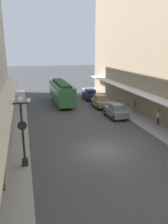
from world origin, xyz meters
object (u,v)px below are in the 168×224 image
object	(u,v)px
streetcar	(62,92)
parked_car_0	(100,101)
parked_car_3	(90,94)
pedestrian_2	(158,117)
pedestrian_3	(2,177)
parked_car_1	(116,110)
lamp_post_with_clock	(22,129)
pedestrian_0	(135,106)

from	to	relation	value
streetcar	parked_car_0	bearing A→B (deg)	-37.86
parked_car_3	pedestrian_2	xyz separation A→B (m)	(3.65, -14.63, 0.07)
pedestrian_2	pedestrian_3	xyz separation A→B (m)	(-15.97, -8.11, 0.00)
parked_car_1	pedestrian_3	size ratio (longest dim) A/B	2.56
streetcar	pedestrian_2	size ratio (longest dim) A/B	5.76
parked_car_0	pedestrian_2	bearing A→B (deg)	-69.12
parked_car_0	parked_car_1	bearing A→B (deg)	-88.27
pedestrian_2	parked_car_1	bearing A→B (deg)	129.90
lamp_post_with_clock	pedestrian_3	distance (m)	3.60
parked_car_3	lamp_post_with_clock	distance (m)	22.94
parked_car_0	streetcar	xyz separation A→B (m)	(-5.11, 3.97, 0.96)
parked_car_0	pedestrian_3	world-z (taller)	parked_car_0
streetcar	pedestrian_2	world-z (taller)	streetcar
lamp_post_with_clock	pedestrian_2	world-z (taller)	lamp_post_with_clock
parked_car_3	lamp_post_with_clock	size ratio (longest dim) A/B	0.83
lamp_post_with_clock	pedestrian_3	size ratio (longest dim) A/B	3.09
parked_car_1	pedestrian_3	xyz separation A→B (m)	(-12.54, -12.21, 0.07)
parked_car_1	pedestrian_2	size ratio (longest dim) A/B	2.56
pedestrian_0	pedestrian_3	bearing A→B (deg)	-140.09
parked_car_0	parked_car_1	distance (m)	5.31
streetcar	pedestrian_3	world-z (taller)	streetcar
pedestrian_0	pedestrian_2	distance (m)	4.99
streetcar	pedestrian_0	world-z (taller)	streetcar
parked_car_0	lamp_post_with_clock	xyz separation A→B (m)	(-11.06, -14.81, 2.04)
parked_car_0	lamp_post_with_clock	size ratio (longest dim) A/B	0.83
parked_car_1	pedestrian_2	xyz separation A→B (m)	(3.43, -4.10, 0.07)
lamp_post_with_clock	pedestrian_2	bearing A→B (deg)	20.25
pedestrian_3	streetcar	bearing A→B (deg)	71.29
streetcar	parked_car_3	bearing A→B (deg)	13.96
pedestrian_0	parked_car_1	bearing A→B (deg)	-164.22
pedestrian_3	parked_car_0	bearing A→B (deg)	54.74
pedestrian_0	pedestrian_3	distance (m)	20.41
parked_car_3	pedestrian_2	distance (m)	15.08
lamp_post_with_clock	parked_car_1	bearing A→B (deg)	40.26
parked_car_1	pedestrian_2	bearing A→B (deg)	-50.10
parked_car_3	lamp_post_with_clock	xyz separation A→B (m)	(-11.00, -20.03, 2.04)
pedestrian_0	pedestrian_3	xyz separation A→B (m)	(-15.65, -13.09, 0.00)
parked_car_3	streetcar	xyz separation A→B (m)	(-5.04, -1.25, 0.96)
lamp_post_with_clock	pedestrian_2	size ratio (longest dim) A/B	3.09
parked_car_3	streetcar	distance (m)	5.28
streetcar	pedestrian_0	bearing A→B (deg)	-45.07
pedestrian_0	pedestrian_2	size ratio (longest dim) A/B	1.00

